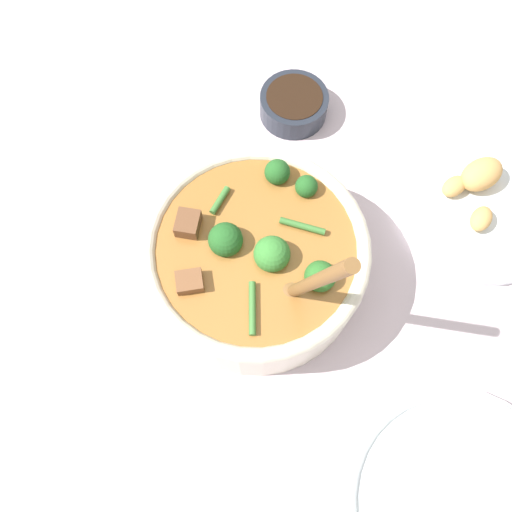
{
  "coord_description": "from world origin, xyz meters",
  "views": [
    {
      "loc": [
        0.03,
        -0.2,
        0.56
      ],
      "look_at": [
        0.0,
        0.0,
        0.06
      ],
      "focal_mm": 35.0,
      "sensor_mm": 36.0,
      "label": 1
    }
  ],
  "objects_px": {
    "stew_bowl": "(256,258)",
    "condiment_bowl": "(294,104)",
    "food_plate": "(481,201)",
    "empty_plate": "(462,511)"
  },
  "relations": [
    {
      "from": "empty_plate",
      "to": "food_plate",
      "type": "xyz_separation_m",
      "value": [
        0.03,
        0.35,
        0.0
      ]
    },
    {
      "from": "food_plate",
      "to": "condiment_bowl",
      "type": "bearing_deg",
      "value": 156.35
    },
    {
      "from": "stew_bowl",
      "to": "empty_plate",
      "type": "relative_size",
      "value": 1.04
    },
    {
      "from": "stew_bowl",
      "to": "empty_plate",
      "type": "bearing_deg",
      "value": -43.18
    },
    {
      "from": "stew_bowl",
      "to": "food_plate",
      "type": "distance_m",
      "value": 0.3
    },
    {
      "from": "stew_bowl",
      "to": "condiment_bowl",
      "type": "bearing_deg",
      "value": 85.72
    },
    {
      "from": "food_plate",
      "to": "empty_plate",
      "type": "bearing_deg",
      "value": -94.47
    },
    {
      "from": "stew_bowl",
      "to": "condiment_bowl",
      "type": "height_order",
      "value": "stew_bowl"
    },
    {
      "from": "stew_bowl",
      "to": "empty_plate",
      "type": "xyz_separation_m",
      "value": [
        0.24,
        -0.22,
        -0.04
      ]
    },
    {
      "from": "empty_plate",
      "to": "condiment_bowl",
      "type": "bearing_deg",
      "value": 115.49
    }
  ]
}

